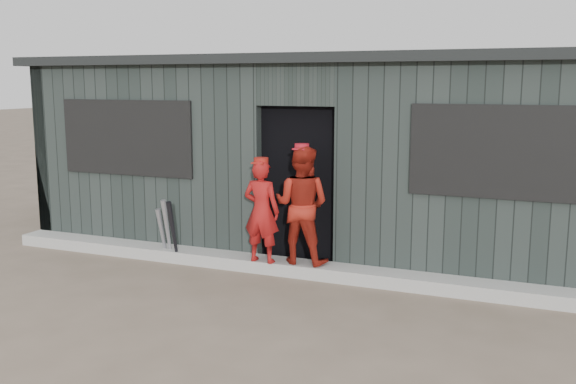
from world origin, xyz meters
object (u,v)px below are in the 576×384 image
at_px(player_red_left, 262,211).
at_px(player_grey_back, 329,219).
at_px(player_red_right, 302,205).
at_px(bat_mid, 162,234).
at_px(dugout, 333,153).
at_px(bat_right, 173,233).
at_px(bat_left, 167,230).

relative_size(player_red_left, player_grey_back, 1.07).
bearing_deg(player_red_right, player_grey_back, -103.62).
height_order(player_red_left, player_grey_back, player_red_left).
height_order(bat_mid, player_grey_back, player_grey_back).
bearing_deg(dugout, player_red_left, -99.07).
bearing_deg(player_red_right, bat_right, 8.43).
xyz_separation_m(bat_right, player_grey_back, (1.79, 0.81, 0.16)).
bearing_deg(bat_left, bat_mid, 167.81).
bearing_deg(player_grey_back, bat_left, 24.75).
xyz_separation_m(bat_right, dugout, (1.48, 1.89, 0.87)).
height_order(player_red_right, dugout, dugout).
height_order(player_red_right, player_grey_back, player_red_right).
xyz_separation_m(bat_left, bat_mid, (-0.09, 0.02, -0.07)).
relative_size(bat_left, player_red_left, 0.67).
height_order(bat_right, player_red_left, player_red_left).
distance_m(player_red_left, dugout, 1.92).
xyz_separation_m(bat_left, player_grey_back, (1.95, 0.70, 0.16)).
height_order(player_red_left, dugout, dugout).
distance_m(player_grey_back, dugout, 1.33).
height_order(bat_right, player_grey_back, player_grey_back).
distance_m(bat_right, player_grey_back, 1.97).
relative_size(bat_mid, player_red_right, 0.49).
height_order(bat_left, dugout, dugout).
distance_m(bat_left, bat_mid, 0.11).
bearing_deg(dugout, player_grey_back, -74.15).
bearing_deg(bat_mid, player_grey_back, 18.43).
bearing_deg(player_red_right, player_red_left, 19.72).
bearing_deg(player_red_right, bat_left, 4.10).
distance_m(bat_right, player_red_right, 1.71).
relative_size(bat_right, dugout, 0.10).
relative_size(bat_right, player_red_left, 0.69).
xyz_separation_m(bat_right, player_red_left, (1.19, 0.07, 0.35)).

